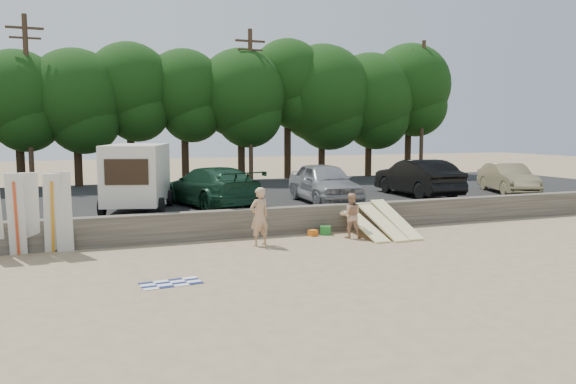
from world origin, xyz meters
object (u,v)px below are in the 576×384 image
object	(u,v)px
box_trailer	(137,174)
beachgoer_a	(259,217)
car_2	(324,183)
car_1	(211,186)
beachgoer_b	(351,215)
car_3	(417,178)
cooler	(325,230)
car_4	(508,178)

from	to	relation	value
box_trailer	beachgoer_a	distance (m)	5.97
car_2	beachgoer_a	size ratio (longest dim) A/B	2.59
car_1	car_2	size ratio (longest dim) A/B	1.11
car_2	beachgoer_b	distance (m)	4.48
beachgoer_a	car_3	bearing A→B (deg)	-168.23
car_2	cooler	bearing A→B (deg)	-109.74
box_trailer	car_4	bearing A→B (deg)	15.50
car_3	cooler	xyz separation A→B (m)	(-6.68, -4.10, -1.41)
car_4	cooler	world-z (taller)	car_4
car_2	car_4	xyz separation A→B (m)	(10.15, 0.18, -0.13)
car_1	car_4	size ratio (longest dim) A/B	1.27
box_trailer	car_2	bearing A→B (deg)	13.60
car_4	beachgoer_b	xyz separation A→B (m)	(-11.09, -4.49, -0.62)
car_4	car_1	bearing A→B (deg)	-162.28
car_1	car_4	xyz separation A→B (m)	(14.99, -0.46, -0.09)
car_4	cooler	distance (m)	12.29
box_trailer	car_3	size ratio (longest dim) A/B	0.84
car_1	cooler	distance (m)	5.43
car_2	beachgoer_b	xyz separation A→B (m)	(-0.94, -4.31, -0.76)
cooler	car_4	bearing A→B (deg)	41.23
beachgoer_a	beachgoer_b	bearing A→B (deg)	165.76
car_4	cooler	xyz separation A→B (m)	(-11.68, -3.62, -1.27)
beachgoer_a	car_2	bearing A→B (deg)	-151.01
car_4	beachgoer_b	distance (m)	11.98
car_2	car_4	size ratio (longest dim) A/B	1.15
car_2	car_4	distance (m)	10.15
car_2	car_3	bearing A→B (deg)	11.33
car_4	car_3	bearing A→B (deg)	-165.94
car_4	cooler	size ratio (longest dim) A/B	11.64
beachgoer_a	cooler	bearing A→B (deg)	-177.26
car_3	beachgoer_b	bearing A→B (deg)	40.48
box_trailer	beachgoer_b	world-z (taller)	box_trailer
cooler	box_trailer	bearing A→B (deg)	172.99
car_4	beachgoer_b	size ratio (longest dim) A/B	2.75
car_3	cooler	distance (m)	7.96
car_4	beachgoer_b	world-z (taller)	car_4
car_3	cooler	bearing A→B (deg)	32.85
car_1	beachgoer_b	size ratio (longest dim) A/B	3.50
car_1	beachgoer_b	distance (m)	6.34
car_1	box_trailer	bearing A→B (deg)	-7.68
car_2	cooler	distance (m)	4.02
car_1	car_3	distance (m)	10.00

